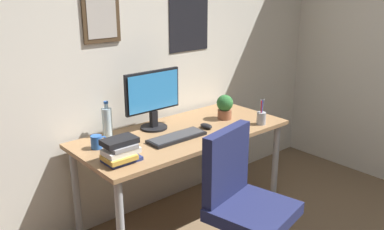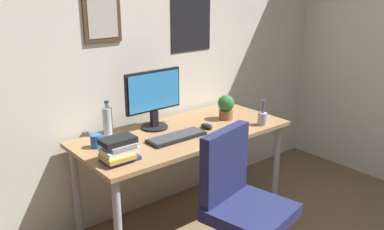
{
  "view_description": "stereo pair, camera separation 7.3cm",
  "coord_description": "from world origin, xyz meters",
  "px_view_note": "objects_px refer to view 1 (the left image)",
  "views": [
    {
      "loc": [
        -1.59,
        -0.48,
        1.8
      ],
      "look_at": [
        0.22,
        1.62,
        0.9
      ],
      "focal_mm": 38.98,
      "sensor_mm": 36.0,
      "label": 1
    },
    {
      "loc": [
        -1.54,
        -0.53,
        1.8
      ],
      "look_at": [
        0.22,
        1.62,
        0.9
      ],
      "focal_mm": 38.98,
      "sensor_mm": 36.0,
      "label": 2
    }
  ],
  "objects_px": {
    "keyboard": "(177,137)",
    "office_chair": "(242,198)",
    "potted_plant": "(225,106)",
    "monitor": "(153,97)",
    "book_stack_left": "(121,151)",
    "water_bottle": "(107,121)",
    "pen_cup": "(261,117)",
    "coffee_mug_near": "(97,142)",
    "computer_mouse": "(206,126)"
  },
  "relations": [
    {
      "from": "keyboard",
      "to": "office_chair",
      "type": "bearing_deg",
      "value": -86.32
    },
    {
      "from": "potted_plant",
      "to": "monitor",
      "type": "bearing_deg",
      "value": 161.75
    },
    {
      "from": "keyboard",
      "to": "potted_plant",
      "type": "xyz_separation_m",
      "value": [
        0.56,
        0.1,
        0.09
      ]
    },
    {
      "from": "book_stack_left",
      "to": "water_bottle",
      "type": "bearing_deg",
      "value": 69.65
    },
    {
      "from": "pen_cup",
      "to": "book_stack_left",
      "type": "xyz_separation_m",
      "value": [
        -1.17,
        0.11,
        0.02
      ]
    },
    {
      "from": "monitor",
      "to": "water_bottle",
      "type": "relative_size",
      "value": 1.82
    },
    {
      "from": "monitor",
      "to": "book_stack_left",
      "type": "relative_size",
      "value": 2.05
    },
    {
      "from": "water_bottle",
      "to": "keyboard",
      "type": "bearing_deg",
      "value": -48.29
    },
    {
      "from": "office_chair",
      "to": "potted_plant",
      "type": "height_order",
      "value": "office_chair"
    },
    {
      "from": "monitor",
      "to": "coffee_mug_near",
      "type": "xyz_separation_m",
      "value": [
        -0.51,
        -0.07,
        -0.19
      ]
    },
    {
      "from": "water_bottle",
      "to": "potted_plant",
      "type": "distance_m",
      "value": 0.93
    },
    {
      "from": "coffee_mug_near",
      "to": "potted_plant",
      "type": "height_order",
      "value": "potted_plant"
    },
    {
      "from": "water_bottle",
      "to": "potted_plant",
      "type": "bearing_deg",
      "value": -16.91
    },
    {
      "from": "pen_cup",
      "to": "potted_plant",
      "type": "bearing_deg",
      "value": 112.86
    },
    {
      "from": "monitor",
      "to": "computer_mouse",
      "type": "distance_m",
      "value": 0.45
    },
    {
      "from": "keyboard",
      "to": "book_stack_left",
      "type": "xyz_separation_m",
      "value": [
        -0.49,
        -0.07,
        0.06
      ]
    },
    {
      "from": "monitor",
      "to": "keyboard",
      "type": "xyz_separation_m",
      "value": [
        -0.01,
        -0.28,
        -0.23
      ]
    },
    {
      "from": "coffee_mug_near",
      "to": "computer_mouse",
      "type": "bearing_deg",
      "value": -12.79
    },
    {
      "from": "monitor",
      "to": "computer_mouse",
      "type": "bearing_deg",
      "value": -41.04
    },
    {
      "from": "potted_plant",
      "to": "book_stack_left",
      "type": "bearing_deg",
      "value": -170.82
    },
    {
      "from": "water_bottle",
      "to": "book_stack_left",
      "type": "bearing_deg",
      "value": -110.35
    },
    {
      "from": "water_bottle",
      "to": "coffee_mug_near",
      "type": "bearing_deg",
      "value": -136.83
    },
    {
      "from": "keyboard",
      "to": "potted_plant",
      "type": "height_order",
      "value": "potted_plant"
    },
    {
      "from": "monitor",
      "to": "coffee_mug_near",
      "type": "relative_size",
      "value": 4.13
    },
    {
      "from": "computer_mouse",
      "to": "potted_plant",
      "type": "xyz_separation_m",
      "value": [
        0.26,
        0.07,
        0.09
      ]
    },
    {
      "from": "monitor",
      "to": "book_stack_left",
      "type": "xyz_separation_m",
      "value": [
        -0.5,
        -0.35,
        -0.17
      ]
    },
    {
      "from": "office_chair",
      "to": "book_stack_left",
      "type": "height_order",
      "value": "office_chair"
    },
    {
      "from": "monitor",
      "to": "coffee_mug_near",
      "type": "distance_m",
      "value": 0.55
    },
    {
      "from": "book_stack_left",
      "to": "computer_mouse",
      "type": "bearing_deg",
      "value": 7.09
    },
    {
      "from": "keyboard",
      "to": "coffee_mug_near",
      "type": "bearing_deg",
      "value": 157.49
    },
    {
      "from": "potted_plant",
      "to": "book_stack_left",
      "type": "relative_size",
      "value": 0.87
    },
    {
      "from": "keyboard",
      "to": "coffee_mug_near",
      "type": "relative_size",
      "value": 3.86
    },
    {
      "from": "computer_mouse",
      "to": "pen_cup",
      "type": "distance_m",
      "value": 0.43
    },
    {
      "from": "monitor",
      "to": "book_stack_left",
      "type": "height_order",
      "value": "monitor"
    },
    {
      "from": "coffee_mug_near",
      "to": "potted_plant",
      "type": "xyz_separation_m",
      "value": [
        1.07,
        -0.11,
        0.06
      ]
    },
    {
      "from": "computer_mouse",
      "to": "potted_plant",
      "type": "relative_size",
      "value": 0.56
    },
    {
      "from": "water_bottle",
      "to": "potted_plant",
      "type": "relative_size",
      "value": 1.29
    },
    {
      "from": "computer_mouse",
      "to": "water_bottle",
      "type": "relative_size",
      "value": 0.44
    },
    {
      "from": "coffee_mug_near",
      "to": "pen_cup",
      "type": "distance_m",
      "value": 1.24
    },
    {
      "from": "coffee_mug_near",
      "to": "book_stack_left",
      "type": "relative_size",
      "value": 0.5
    },
    {
      "from": "monitor",
      "to": "computer_mouse",
      "type": "xyz_separation_m",
      "value": [
        0.29,
        -0.26,
        -0.22
      ]
    },
    {
      "from": "pen_cup",
      "to": "book_stack_left",
      "type": "distance_m",
      "value": 1.18
    },
    {
      "from": "office_chair",
      "to": "potted_plant",
      "type": "xyz_separation_m",
      "value": [
        0.53,
        0.69,
        0.33
      ]
    },
    {
      "from": "computer_mouse",
      "to": "water_bottle",
      "type": "distance_m",
      "value": 0.72
    },
    {
      "from": "office_chair",
      "to": "pen_cup",
      "type": "distance_m",
      "value": 0.81
    },
    {
      "from": "office_chair",
      "to": "potted_plant",
      "type": "bearing_deg",
      "value": 52.65
    },
    {
      "from": "potted_plant",
      "to": "book_stack_left",
      "type": "distance_m",
      "value": 1.07
    },
    {
      "from": "keyboard",
      "to": "computer_mouse",
      "type": "distance_m",
      "value": 0.3
    },
    {
      "from": "office_chair",
      "to": "keyboard",
      "type": "bearing_deg",
      "value": 93.68
    },
    {
      "from": "water_bottle",
      "to": "pen_cup",
      "type": "xyz_separation_m",
      "value": [
        1.01,
        -0.55,
        -0.05
      ]
    }
  ]
}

